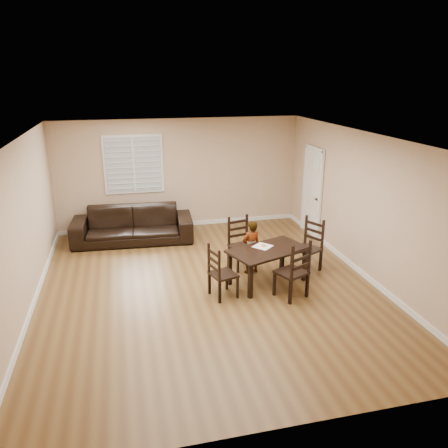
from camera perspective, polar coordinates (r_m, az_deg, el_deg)
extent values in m
plane|color=brown|center=(8.07, -2.08, -8.18)|extent=(7.00, 7.00, 0.00)
cube|color=tan|center=(10.89, -5.82, 6.50)|extent=(6.00, 0.04, 2.70)
cube|color=tan|center=(4.47, 6.81, -12.66)|extent=(6.00, 0.04, 2.70)
cube|color=tan|center=(7.60, -24.96, -0.73)|extent=(0.04, 7.00, 2.70)
cube|color=tan|center=(8.62, 17.77, 2.34)|extent=(0.04, 7.00, 2.70)
cube|color=white|center=(7.25, -2.34, 11.16)|extent=(6.00, 7.00, 0.04)
cube|color=white|center=(10.70, -11.73, 7.62)|extent=(1.40, 0.08, 1.40)
cube|color=white|center=(10.56, 11.46, 4.01)|extent=(0.06, 0.94, 2.05)
cylinder|color=#332114|center=(10.31, 11.96, 3.17)|extent=(0.06, 0.06, 0.02)
cube|color=white|center=(11.23, -5.59, 0.00)|extent=(6.00, 0.03, 0.10)
cube|color=white|center=(8.10, -23.58, -9.42)|extent=(0.03, 7.00, 0.10)
cube|color=white|center=(9.05, 16.87, -5.57)|extent=(0.03, 7.00, 0.10)
cube|color=black|center=(8.01, 5.78, -3.41)|extent=(1.61, 1.24, 0.04)
cube|color=black|center=(7.56, 3.47, -7.53)|extent=(0.09, 0.09, 0.63)
cube|color=black|center=(8.31, 10.49, -5.29)|extent=(0.09, 0.09, 0.63)
cube|color=black|center=(8.03, 0.74, -5.84)|extent=(0.09, 0.09, 0.63)
cube|color=black|center=(8.74, 7.62, -3.89)|extent=(0.09, 0.09, 0.63)
cube|color=black|center=(8.67, 2.42, -2.97)|extent=(0.55, 0.53, 0.04)
cube|color=black|center=(8.81, 1.81, -2.11)|extent=(0.46, 0.15, 1.04)
cube|color=black|center=(8.52, 1.82, -5.07)|extent=(0.05, 0.05, 0.42)
cube|color=black|center=(8.71, 4.16, -4.58)|extent=(0.05, 0.05, 0.42)
cube|color=black|center=(8.83, 0.67, -4.19)|extent=(0.05, 0.05, 0.42)
cube|color=black|center=(9.00, 2.96, -3.74)|extent=(0.05, 0.05, 0.42)
cube|color=black|center=(7.64, 8.79, -6.26)|extent=(0.62, 0.60, 0.04)
cube|color=black|center=(7.49, 9.92, -6.25)|extent=(0.45, 0.23, 1.06)
cube|color=black|center=(8.00, 8.76, -6.95)|extent=(0.06, 0.06, 0.43)
cube|color=black|center=(7.73, 6.60, -7.80)|extent=(0.06, 0.06, 0.43)
cube|color=black|center=(7.77, 10.79, -7.89)|extent=(0.06, 0.06, 0.43)
cube|color=black|center=(7.49, 8.64, -8.81)|extent=(0.06, 0.06, 0.43)
cube|color=black|center=(7.57, -0.08, -6.59)|extent=(0.51, 0.53, 0.04)
cube|color=black|center=(7.47, -1.32, -6.42)|extent=(0.16, 0.43, 0.96)
cube|color=black|center=(7.60, 1.77, -8.32)|extent=(0.05, 0.05, 0.40)
cube|color=black|center=(7.89, 0.36, -7.23)|extent=(0.05, 0.05, 0.40)
cube|color=black|center=(7.45, -0.55, -8.92)|extent=(0.05, 0.05, 0.40)
cube|color=black|center=(7.75, -1.90, -7.78)|extent=(0.05, 0.05, 0.40)
cube|color=black|center=(8.69, 10.76, -3.21)|extent=(0.61, 0.62, 0.04)
cube|color=black|center=(8.82, 11.60, -2.43)|extent=(0.26, 0.44, 1.05)
cube|color=black|center=(8.76, 8.85, -4.59)|extent=(0.06, 0.06, 0.43)
cube|color=black|center=(8.53, 10.95, -5.38)|extent=(0.06, 0.06, 0.43)
cube|color=black|center=(9.04, 10.40, -3.93)|extent=(0.06, 0.06, 0.43)
cube|color=black|center=(8.81, 12.48, -4.68)|extent=(0.06, 0.06, 0.43)
imported|color=gray|center=(8.43, 3.56, -3.05)|extent=(0.43, 0.33, 1.06)
cube|color=beige|center=(8.12, 5.08, -2.92)|extent=(0.43, 0.43, 0.00)
torus|color=#C19445|center=(8.12, 5.18, -2.78)|extent=(0.10, 0.10, 0.03)
torus|color=white|center=(8.12, 5.18, -2.71)|extent=(0.08, 0.08, 0.02)
imported|color=black|center=(10.27, -11.83, -0.11)|extent=(2.78, 1.24, 0.79)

